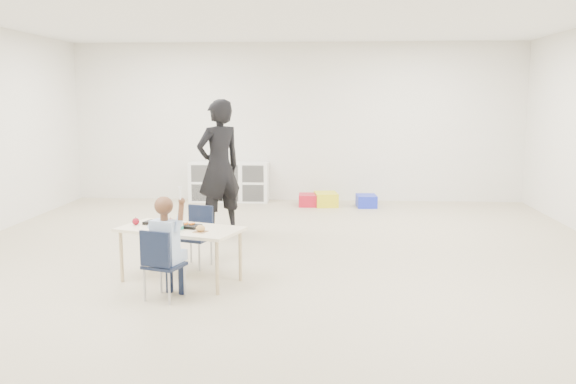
# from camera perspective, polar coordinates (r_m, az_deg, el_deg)

# --- Properties ---
(room) EXTENTS (9.00, 9.02, 2.80)m
(room) POSITION_cam_1_polar(r_m,az_deg,el_deg) (6.42, -1.00, 4.97)
(room) COLOR beige
(room) RESTS_ON ground
(table) EXTENTS (1.33, 0.95, 0.55)m
(table) POSITION_cam_1_polar(r_m,az_deg,el_deg) (6.22, -9.98, -5.76)
(table) COLOR #F1E3C0
(table) RESTS_ON ground
(chair_near) EXTENTS (0.40, 0.39, 0.66)m
(chair_near) POSITION_cam_1_polar(r_m,az_deg,el_deg) (5.70, -11.50, -6.60)
(chair_near) COLOR black
(chair_near) RESTS_ON ground
(chair_far) EXTENTS (0.40, 0.39, 0.66)m
(chair_far) POSITION_cam_1_polar(r_m,az_deg,el_deg) (6.71, -8.72, -4.20)
(chair_far) COLOR black
(chair_far) RESTS_ON ground
(child) EXTENTS (0.56, 0.56, 1.04)m
(child) POSITION_cam_1_polar(r_m,az_deg,el_deg) (5.66, -11.56, -4.74)
(child) COLOR #A9C4E4
(child) RESTS_ON chair_near
(lunch_tray_near) EXTENTS (0.26, 0.22, 0.03)m
(lunch_tray_near) POSITION_cam_1_polar(r_m,az_deg,el_deg) (6.14, -9.28, -3.17)
(lunch_tray_near) COLOR black
(lunch_tray_near) RESTS_ON table
(lunch_tray_far) EXTENTS (0.26, 0.22, 0.03)m
(lunch_tray_far) POSITION_cam_1_polar(r_m,az_deg,el_deg) (6.37, -12.26, -2.83)
(lunch_tray_far) COLOR black
(lunch_tray_far) RESTS_ON table
(milk_carton) EXTENTS (0.09, 0.09, 0.10)m
(milk_carton) POSITION_cam_1_polar(r_m,az_deg,el_deg) (6.02, -10.24, -3.10)
(milk_carton) COLOR white
(milk_carton) RESTS_ON table
(bread_roll) EXTENTS (0.09, 0.09, 0.07)m
(bread_roll) POSITION_cam_1_polar(r_m,az_deg,el_deg) (5.93, -8.19, -3.39)
(bread_roll) COLOR tan
(bread_roll) RESTS_ON table
(apple_near) EXTENTS (0.07, 0.07, 0.07)m
(apple_near) POSITION_cam_1_polar(r_m,az_deg,el_deg) (6.28, -10.94, -2.77)
(apple_near) COLOR maroon
(apple_near) RESTS_ON table
(apple_far) EXTENTS (0.07, 0.07, 0.07)m
(apple_far) POSITION_cam_1_polar(r_m,az_deg,el_deg) (6.38, -14.06, -2.69)
(apple_far) COLOR maroon
(apple_far) RESTS_ON table
(cubby_shelf) EXTENTS (1.40, 0.40, 0.70)m
(cubby_shelf) POSITION_cam_1_polar(r_m,az_deg,el_deg) (10.90, -5.53, 0.95)
(cubby_shelf) COLOR white
(cubby_shelf) RESTS_ON ground
(adult) EXTENTS (0.78, 0.77, 1.82)m
(adult) POSITION_cam_1_polar(r_m,az_deg,el_deg) (8.29, -6.48, 2.35)
(adult) COLOR black
(adult) RESTS_ON ground
(bin_red) EXTENTS (0.32, 0.41, 0.20)m
(bin_red) POSITION_cam_1_polar(r_m,az_deg,el_deg) (10.44, 1.92, -0.75)
(bin_red) COLOR red
(bin_red) RESTS_ON ground
(bin_yellow) EXTENTS (0.43, 0.52, 0.23)m
(bin_yellow) POSITION_cam_1_polar(r_m,az_deg,el_deg) (10.45, 3.57, -0.67)
(bin_yellow) COLOR yellow
(bin_yellow) RESTS_ON ground
(bin_blue) EXTENTS (0.35, 0.44, 0.20)m
(bin_blue) POSITION_cam_1_polar(r_m,az_deg,el_deg) (10.41, 7.34, -0.83)
(bin_blue) COLOR #1A2AC6
(bin_blue) RESTS_ON ground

